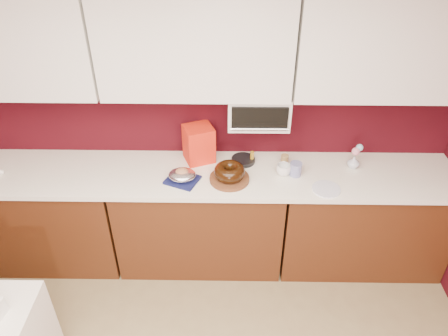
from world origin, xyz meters
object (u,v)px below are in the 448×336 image
object	(u,v)px
coffee_mug	(284,169)
flower_vase	(354,161)
foil_ham_nest	(182,175)
pandoro_box	(199,144)
bundt_cake	(229,172)
blue_jar	(296,169)
toaster_oven	(259,108)

from	to	relation	value
coffee_mug	flower_vase	world-z (taller)	flower_vase
foil_ham_nest	pandoro_box	xyz separation A→B (m)	(0.11, 0.29, 0.09)
pandoro_box	coffee_mug	xyz separation A→B (m)	(0.66, -0.20, -0.09)
foil_ham_nest	coffee_mug	distance (m)	0.77
bundt_cake	blue_jar	world-z (taller)	bundt_cake
bundt_cake	coffee_mug	size ratio (longest dim) A/B	2.16
toaster_oven	bundt_cake	size ratio (longest dim) A/B	1.94
pandoro_box	blue_jar	size ratio (longest dim) A/B	2.72
toaster_oven	flower_vase	xyz separation A→B (m)	(0.76, -0.07, -0.42)
bundt_cake	foil_ham_nest	world-z (taller)	bundt_cake
foil_ham_nest	flower_vase	distance (m)	1.33
bundt_cake	blue_jar	distance (m)	0.51
foil_ham_nest	pandoro_box	distance (m)	0.32
bundt_cake	flower_vase	xyz separation A→B (m)	(0.97, 0.19, -0.02)
toaster_oven	coffee_mug	size ratio (longest dim) A/B	4.19
blue_jar	flower_vase	distance (m)	0.48
coffee_mug	blue_jar	size ratio (longest dim) A/B	0.99
blue_jar	foil_ham_nest	bearing A→B (deg)	-173.99
pandoro_box	toaster_oven	bearing A→B (deg)	-24.71
bundt_cake	toaster_oven	bearing A→B (deg)	50.27
bundt_cake	flower_vase	bearing A→B (deg)	10.95
bundt_cake	foil_ham_nest	distance (m)	0.35
foil_ham_nest	flower_vase	world-z (taller)	flower_vase
flower_vase	pandoro_box	bearing A→B (deg)	175.70
toaster_oven	coffee_mug	xyz separation A→B (m)	(0.20, -0.17, -0.42)
toaster_oven	foil_ham_nest	bearing A→B (deg)	-154.63
toaster_oven	pandoro_box	bearing A→B (deg)	176.97
foil_ham_nest	bundt_cake	bearing A→B (deg)	2.21
bundt_cake	flower_vase	world-z (taller)	bundt_cake
pandoro_box	blue_jar	world-z (taller)	pandoro_box
coffee_mug	foil_ham_nest	bearing A→B (deg)	-173.02
toaster_oven	blue_jar	world-z (taller)	toaster_oven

